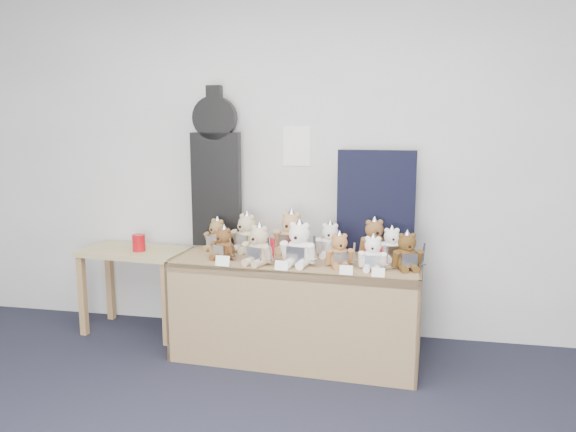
% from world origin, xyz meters
% --- Properties ---
extents(room_shell, '(6.00, 6.00, 6.00)m').
position_xyz_m(room_shell, '(-0.05, 2.49, 1.45)').
color(room_shell, silver).
rests_on(room_shell, floor).
extents(display_table, '(1.73, 0.80, 0.70)m').
position_xyz_m(display_table, '(0.04, 1.94, 0.55)').
color(display_table, olive).
rests_on(display_table, floor).
extents(side_table, '(0.83, 0.51, 0.66)m').
position_xyz_m(side_table, '(-1.28, 2.19, 0.54)').
color(side_table, '#9A8253').
rests_on(side_table, floor).
extents(guitar_case, '(0.37, 0.13, 1.20)m').
position_xyz_m(guitar_case, '(-0.64, 2.31, 1.29)').
color(guitar_case, black).
rests_on(guitar_case, display_table).
extents(navy_board, '(0.55, 0.02, 0.74)m').
position_xyz_m(navy_board, '(0.56, 2.29, 1.07)').
color(navy_board, black).
rests_on(navy_board, display_table).
extents(red_cup, '(0.10, 0.10, 0.13)m').
position_xyz_m(red_cup, '(-1.21, 2.14, 0.73)').
color(red_cup, '#B30B13').
rests_on(red_cup, side_table).
extents(teddy_front_far_left, '(0.20, 0.20, 0.25)m').
position_xyz_m(teddy_front_far_left, '(-0.45, 1.89, 0.81)').
color(teddy_front_far_left, brown).
rests_on(teddy_front_far_left, display_table).
extents(teddy_front_left, '(0.24, 0.24, 0.30)m').
position_xyz_m(teddy_front_left, '(-0.18, 1.81, 0.82)').
color(teddy_front_left, tan).
rests_on(teddy_front_left, display_table).
extents(teddy_front_centre, '(0.27, 0.23, 0.33)m').
position_xyz_m(teddy_front_centre, '(0.08, 1.83, 0.84)').
color(teddy_front_centre, white).
rests_on(teddy_front_centre, display_table).
extents(teddy_front_right, '(0.21, 0.19, 0.25)m').
position_xyz_m(teddy_front_right, '(0.35, 1.85, 0.80)').
color(teddy_front_right, '#9F6C3C').
rests_on(teddy_front_right, display_table).
extents(teddy_front_far_right, '(0.20, 0.17, 0.25)m').
position_xyz_m(teddy_front_far_right, '(0.57, 1.81, 0.80)').
color(teddy_front_far_right, white).
rests_on(teddy_front_far_right, display_table).
extents(teddy_front_end, '(0.23, 0.20, 0.27)m').
position_xyz_m(teddy_front_end, '(0.78, 1.86, 0.81)').
color(teddy_front_end, brown).
rests_on(teddy_front_end, display_table).
extents(teddy_back_left, '(0.25, 0.25, 0.32)m').
position_xyz_m(teddy_back_left, '(-0.36, 2.15, 0.83)').
color(teddy_back_left, '#BFB08B').
rests_on(teddy_back_left, display_table).
extents(teddy_back_centre_left, '(0.28, 0.26, 0.34)m').
position_xyz_m(teddy_back_centre_left, '(-0.04, 2.17, 0.84)').
color(teddy_back_centre_left, tan).
rests_on(teddy_back_centre_left, display_table).
extents(teddy_back_centre_right, '(0.22, 0.18, 0.27)m').
position_xyz_m(teddy_back_centre_right, '(0.26, 2.10, 0.81)').
color(teddy_back_centre_right, silver).
rests_on(teddy_back_centre_right, display_table).
extents(teddy_back_right, '(0.25, 0.24, 0.30)m').
position_xyz_m(teddy_back_right, '(0.56, 2.15, 0.83)').
color(teddy_back_right, brown).
rests_on(teddy_back_right, display_table).
extents(teddy_back_end, '(0.21, 0.18, 0.25)m').
position_xyz_m(teddy_back_end, '(0.68, 2.10, 0.81)').
color(teddy_back_end, white).
rests_on(teddy_back_end, display_table).
extents(teddy_back_far_left, '(0.21, 0.21, 0.27)m').
position_xyz_m(teddy_back_far_left, '(-0.58, 2.14, 0.81)').
color(teddy_back_far_left, olive).
rests_on(teddy_back_far_left, display_table).
extents(entry_card_a, '(0.10, 0.03, 0.07)m').
position_xyz_m(entry_card_a, '(-0.40, 1.70, 0.74)').
color(entry_card_a, white).
rests_on(entry_card_a, display_table).
extents(entry_card_b, '(0.09, 0.02, 0.06)m').
position_xyz_m(entry_card_b, '(-0.00, 1.67, 0.74)').
color(entry_card_b, white).
rests_on(entry_card_b, display_table).
extents(entry_card_c, '(0.08, 0.02, 0.06)m').
position_xyz_m(entry_card_c, '(0.41, 1.65, 0.74)').
color(entry_card_c, white).
rests_on(entry_card_c, display_table).
extents(entry_card_d, '(0.08, 0.02, 0.06)m').
position_xyz_m(entry_card_d, '(0.61, 1.64, 0.74)').
color(entry_card_d, white).
rests_on(entry_card_d, display_table).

